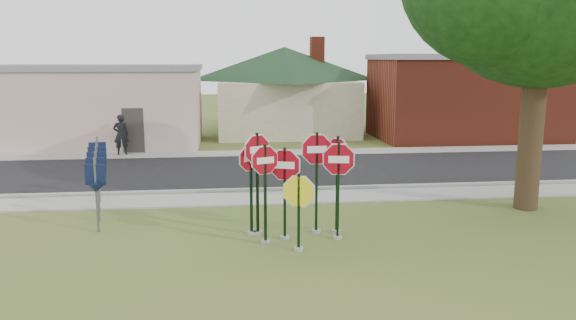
{
  "coord_description": "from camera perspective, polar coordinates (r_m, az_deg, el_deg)",
  "views": [
    {
      "loc": [
        -1.58,
        -12.26,
        4.55
      ],
      "look_at": [
        0.0,
        2.0,
        1.93
      ],
      "focal_mm": 35.0,
      "sensor_mm": 36.0,
      "label": 1
    }
  ],
  "objects": [
    {
      "name": "stop_sign_back_left",
      "position": [
        14.37,
        -3.14,
        -0.89
      ],
      "size": [
        0.89,
        0.61,
        2.79
      ],
      "color": "gray",
      "rests_on": "ground"
    },
    {
      "name": "stop_sign_back_right",
      "position": [
        14.51,
        2.92,
        -0.72
      ],
      "size": [
        1.12,
        0.24,
        2.79
      ],
      "color": "gray",
      "rests_on": "ground"
    },
    {
      "name": "stop_sign_center",
      "position": [
        14.02,
        -0.33,
        -2.08
      ],
      "size": [
        1.05,
        0.38,
        2.47
      ],
      "color": "gray",
      "rests_on": "ground"
    },
    {
      "name": "route_sign_row",
      "position": [
        17.51,
        -18.81,
        -1.16
      ],
      "size": [
        1.43,
        4.63,
        2.0
      ],
      "color": "#59595E",
      "rests_on": "ground"
    },
    {
      "name": "stop_sign_far_right",
      "position": [
        14.56,
        5.05,
        -1.13
      ],
      "size": [
        0.62,
        0.84,
        2.67
      ],
      "color": "gray",
      "rests_on": "ground"
    },
    {
      "name": "sidewalk_far",
      "position": [
        26.99,
        -2.89,
        0.69
      ],
      "size": [
        60.0,
        1.6,
        0.06
      ],
      "primitive_type": "cube",
      "color": "gray",
      "rests_on": "ground"
    },
    {
      "name": "curb",
      "position": [
        19.35,
        -1.48,
        -3.04
      ],
      "size": [
        60.0,
        0.2,
        0.14
      ],
      "primitive_type": "cube",
      "color": "gray",
      "rests_on": "ground"
    },
    {
      "name": "bg_tree_right",
      "position": [
        44.95,
        25.78,
        10.65
      ],
      "size": [
        5.6,
        5.6,
        8.4
      ],
      "color": "#2F2015",
      "rests_on": "ground"
    },
    {
      "name": "stop_sign_left",
      "position": [
        13.69,
        -2.34,
        -2.13
      ],
      "size": [
        0.92,
        0.39,
        2.6
      ],
      "color": "gray",
      "rests_on": "ground"
    },
    {
      "name": "stop_sign_right",
      "position": [
        14.08,
        5.14,
        -1.61
      ],
      "size": [
        1.11,
        0.24,
        2.62
      ],
      "color": "gray",
      "rests_on": "ground"
    },
    {
      "name": "sidewalk_near",
      "position": [
        18.39,
        -1.21,
        -3.88
      ],
      "size": [
        60.0,
        1.6,
        0.06
      ],
      "primitive_type": "cube",
      "color": "gray",
      "rests_on": "ground"
    },
    {
      "name": "stop_sign_far_left",
      "position": [
        14.43,
        -3.78,
        -1.74
      ],
      "size": [
        0.83,
        0.52,
        2.52
      ],
      "color": "gray",
      "rests_on": "ground"
    },
    {
      "name": "ground",
      "position": [
        13.17,
        0.96,
        -9.85
      ],
      "size": [
        120.0,
        120.0,
        0.0
      ],
      "primitive_type": "plane",
      "color": "#405921",
      "rests_on": "ground"
    },
    {
      "name": "building_stucco",
      "position": [
        31.25,
        -20.14,
        5.31
      ],
      "size": [
        12.2,
        6.2,
        4.2
      ],
      "color": "beige",
      "rests_on": "ground"
    },
    {
      "name": "stop_sign_yellow",
      "position": [
        13.29,
        1.1,
        -4.46
      ],
      "size": [
        1.02,
        0.36,
        1.98
      ],
      "color": "gray",
      "rests_on": "ground"
    },
    {
      "name": "building_brick",
      "position": [
        33.69,
        17.56,
        6.22
      ],
      "size": [
        10.2,
        6.2,
        4.75
      ],
      "color": "maroon",
      "rests_on": "ground"
    },
    {
      "name": "pedestrian",
      "position": [
        27.38,
        -16.61,
        2.49
      ],
      "size": [
        0.77,
        0.58,
        1.9
      ],
      "primitive_type": "imported",
      "rotation": [
        0.0,
        0.0,
        3.33
      ],
      "color": "black",
      "rests_on": "sidewalk_far"
    },
    {
      "name": "road",
      "position": [
        22.77,
        -2.23,
        -1.13
      ],
      "size": [
        60.0,
        7.0,
        0.04
      ],
      "primitive_type": "cube",
      "color": "black",
      "rests_on": "ground"
    },
    {
      "name": "building_house",
      "position": [
        34.46,
        -0.36,
        8.85
      ],
      "size": [
        11.6,
        11.6,
        6.2
      ],
      "color": "beige",
      "rests_on": "ground"
    }
  ]
}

